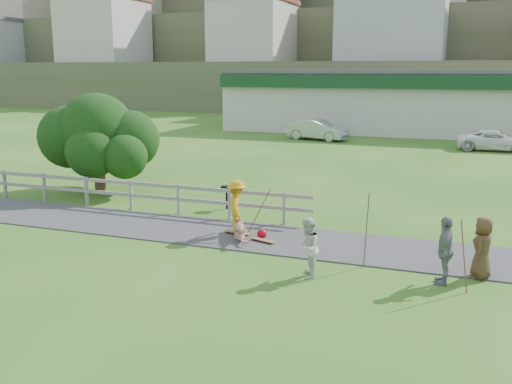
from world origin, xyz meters
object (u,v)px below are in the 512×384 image
(spectator_a, at_px, (307,248))
(tree, at_px, (98,153))
(car_silver, at_px, (318,130))
(skater_rider, at_px, (237,210))
(bbq, at_px, (227,198))
(spectator_b, at_px, (445,250))
(car_white, at_px, (495,141))
(spectator_c, at_px, (482,248))
(skater_fallen, at_px, (240,229))

(spectator_a, relative_size, tree, 0.30)
(car_silver, relative_size, tree, 0.91)
(skater_rider, relative_size, car_silver, 0.36)
(spectator_a, relative_size, bbq, 1.74)
(skater_rider, height_order, spectator_a, skater_rider)
(car_silver, bearing_deg, spectator_a, -153.72)
(spectator_b, bearing_deg, car_white, 173.85)
(spectator_c, height_order, tree, tree)
(skater_rider, xyz_separation_m, spectator_c, (7.16, -1.35, -0.05))
(car_silver, xyz_separation_m, car_white, (12.11, -1.53, -0.10))
(bbq, bearing_deg, skater_rider, -74.62)
(spectator_a, xyz_separation_m, car_silver, (-6.90, 27.83, -0.01))
(skater_rider, relative_size, bbq, 1.90)
(car_white, bearing_deg, skater_fallen, 158.93)
(skater_fallen, xyz_separation_m, spectator_a, (2.82, -2.45, 0.44))
(skater_rider, relative_size, skater_fallen, 0.93)
(skater_rider, xyz_separation_m, spectator_a, (3.06, -2.83, -0.07))
(spectator_c, xyz_separation_m, car_silver, (-10.99, 26.35, -0.03))
(car_white, distance_m, tree, 25.34)
(skater_fallen, xyz_separation_m, bbq, (-1.92, 3.44, 0.11))
(spectator_a, bearing_deg, car_white, 154.47)
(spectator_a, bearing_deg, spectator_c, 95.54)
(spectator_b, xyz_separation_m, spectator_c, (0.86, 0.72, -0.06))
(skater_rider, height_order, bbq, skater_rider)
(skater_fallen, relative_size, spectator_b, 1.06)
(skater_rider, distance_m, skater_fallen, 0.68)
(car_silver, distance_m, car_white, 12.20)
(skater_rider, relative_size, spectator_c, 1.06)
(skater_fallen, bearing_deg, spectator_b, -44.81)
(skater_rider, relative_size, car_white, 0.35)
(car_white, relative_size, tree, 0.93)
(spectator_a, xyz_separation_m, tree, (-11.09, 6.92, 0.90))
(skater_rider, distance_m, spectator_b, 6.63)
(bbq, bearing_deg, tree, 157.43)
(spectator_a, height_order, spectator_b, spectator_b)
(skater_rider, xyz_separation_m, spectator_b, (6.30, -2.07, 0.01))
(bbq, bearing_deg, skater_fallen, -74.20)
(skater_rider, bearing_deg, tree, 38.01)
(spectator_c, xyz_separation_m, tree, (-15.18, 5.44, 0.87))
(spectator_c, relative_size, car_silver, 0.34)
(tree, bearing_deg, skater_fallen, -28.40)
(spectator_a, distance_m, bbq, 7.57)
(car_silver, bearing_deg, tree, -178.98)
(car_silver, relative_size, bbq, 5.23)
(spectator_c, bearing_deg, bbq, -104.02)
(car_silver, height_order, tree, tree)
(skater_rider, bearing_deg, car_silver, -16.27)
(skater_fallen, relative_size, bbq, 2.04)
(spectator_c, height_order, car_white, spectator_c)
(tree, height_order, bbq, tree)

